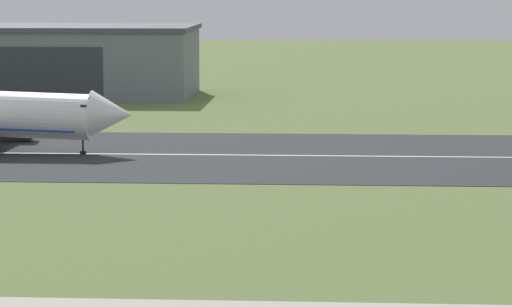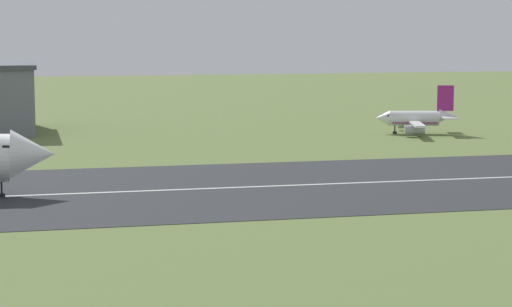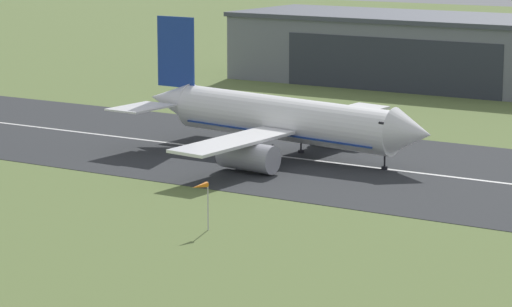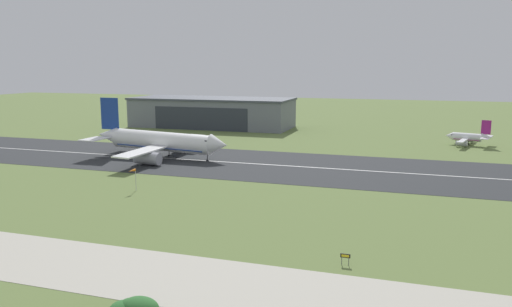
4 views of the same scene
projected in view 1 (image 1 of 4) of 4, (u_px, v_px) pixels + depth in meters
name	position (u px, v px, depth m)	size (l,w,h in m)	color
ground_plane	(210.00, 251.00, 102.55)	(727.90, 727.90, 0.00)	olive
runway_strip	(252.00, 155.00, 158.28)	(487.90, 45.32, 0.06)	#2B2D30
runway_centreline	(252.00, 155.00, 158.28)	(439.11, 0.70, 0.01)	silver
hangar_building	(3.00, 60.00, 240.50)	(76.73, 28.57, 13.91)	slate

